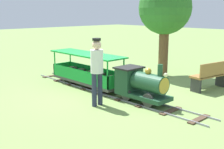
# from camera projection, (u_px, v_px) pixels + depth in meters

# --- Properties ---
(ground_plane) EXTENTS (60.00, 60.00, 0.00)m
(ground_plane) POSITION_uv_depth(u_px,v_px,m) (106.00, 92.00, 8.05)
(ground_plane) COLOR #75934C
(track) EXTENTS (0.71, 6.40, 0.04)m
(track) POSITION_uv_depth(u_px,v_px,m) (107.00, 92.00, 8.01)
(track) COLOR gray
(track) RESTS_ON ground_plane
(locomotive) EXTENTS (0.67, 1.44, 1.00)m
(locomotive) POSITION_uv_depth(u_px,v_px,m) (140.00, 84.00, 7.05)
(locomotive) COLOR #1E472D
(locomotive) RESTS_ON ground_plane
(passenger_car) EXTENTS (0.77, 2.70, 0.97)m
(passenger_car) POSITION_uv_depth(u_px,v_px,m) (87.00, 73.00, 8.56)
(passenger_car) COLOR #3F3F3F
(passenger_car) RESTS_ON ground_plane
(conductor_person) EXTENTS (0.30, 0.30, 1.62)m
(conductor_person) POSITION_uv_depth(u_px,v_px,m) (97.00, 66.00, 6.73)
(conductor_person) COLOR #282D47
(conductor_person) RESTS_ON ground_plane
(park_bench) EXTENTS (1.35, 0.59, 0.82)m
(park_bench) POSITION_uv_depth(u_px,v_px,m) (211.00, 76.00, 8.24)
(park_bench) COLOR olive
(park_bench) RESTS_ON ground_plane
(oak_tree_near) EXTENTS (1.78, 1.78, 3.22)m
(oak_tree_near) POSITION_uv_depth(u_px,v_px,m) (165.00, 9.00, 9.64)
(oak_tree_near) COLOR brown
(oak_tree_near) RESTS_ON ground_plane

